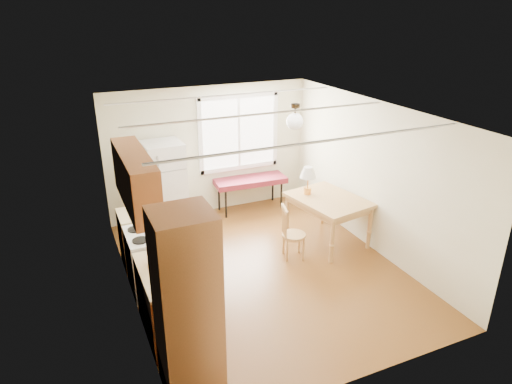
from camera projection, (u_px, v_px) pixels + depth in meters
room_shell at (264, 196)px, 6.72m from camera, size 4.60×5.60×2.62m
kitchen_run at (160, 266)px, 5.70m from camera, size 0.65×3.40×2.20m
window_unit at (239, 133)px, 8.93m from camera, size 1.64×0.05×1.51m
pendant_light at (295, 120)px, 6.95m from camera, size 0.26×0.26×0.40m
refrigerator at (165, 186)px, 8.31m from camera, size 0.70×0.72×1.63m
bench at (250, 181)px, 9.13m from camera, size 1.46×0.61×0.66m
dining_table at (328, 204)px, 7.79m from camera, size 1.20×1.47×0.82m
chair at (289, 230)px, 7.35m from camera, size 0.43×0.42×0.89m
table_lamp at (308, 174)px, 7.80m from camera, size 0.28×0.28×0.49m
coffee_maker at (172, 282)px, 5.06m from camera, size 0.21×0.25×0.33m
kettle at (154, 255)px, 5.63m from camera, size 0.13×0.13×0.25m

